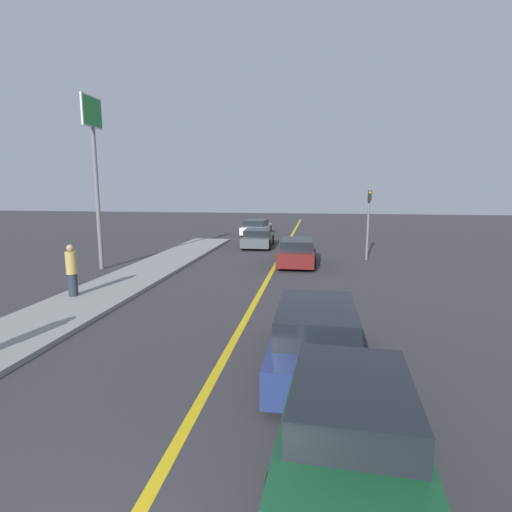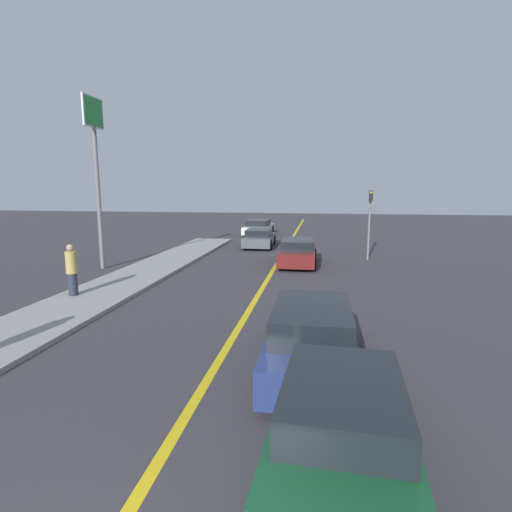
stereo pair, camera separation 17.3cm
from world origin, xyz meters
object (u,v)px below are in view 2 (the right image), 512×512
Objects in this scene: car_oncoming_far at (259,227)px; car_ahead_center at (312,337)px; car_near_right_lane at (341,422)px; traffic_light at (370,217)px; pedestrian_mid_group at (72,270)px; car_far_distant at (298,252)px; car_parked_left_lot at (259,238)px; roadside_sign at (95,147)px.

car_ahead_center is at bearing -76.17° from car_oncoming_far.
car_near_right_lane reaches higher than car_oncoming_far.
traffic_light is (2.17, 16.64, 1.65)m from car_near_right_lane.
car_oncoming_far is 2.61× the size of pedestrian_mid_group.
pedestrian_mid_group reaches higher than car_far_distant.
traffic_light is at bearing -32.89° from car_parked_left_lot.
car_oncoming_far is at bearing 101.34° from car_ahead_center.
car_ahead_center is at bearing -25.94° from pedestrian_mid_group.
car_near_right_lane is 0.91× the size of car_ahead_center.
car_parked_left_lot is 6.90m from car_oncoming_far.
car_oncoming_far reaches higher than car_parked_left_lot.
car_near_right_lane is 11.31m from pedestrian_mid_group.
car_near_right_lane is at bearing -76.48° from car_oncoming_far.
car_far_distant reaches higher than car_oncoming_far.
traffic_light is 0.47× the size of roadside_sign.
car_ahead_center reaches higher than car_parked_left_lot.
car_near_right_lane is 20.98m from car_parked_left_lot.
car_near_right_lane is at bearing -80.09° from car_parked_left_lot.
roadside_sign is at bearing -161.10° from traffic_light.
traffic_light is (7.61, -10.70, 1.68)m from car_oncoming_far.
car_near_right_lane is 14.88m from car_far_distant.
pedestrian_mid_group is at bearing -134.21° from car_far_distant.
pedestrian_mid_group is at bearing 153.84° from car_ahead_center.
car_far_distant is at bearing -65.49° from car_parked_left_lot.
car_far_distant is at bearing -153.39° from traffic_light.
car_oncoming_far is at bearing 104.27° from car_near_right_lane.
pedestrian_mid_group is (-7.31, -7.69, 0.41)m from car_far_distant.
car_parked_left_lot is 7.76m from traffic_light.
car_oncoming_far is (-5.44, 27.34, -0.03)m from car_near_right_lane.
traffic_light reaches higher than car_oncoming_far.
car_ahead_center is at bearing -79.55° from car_parked_left_lot.
car_near_right_lane is 27.87m from car_oncoming_far.
traffic_light reaches higher than car_near_right_lane.
car_parked_left_lot is (-2.85, 5.72, -0.05)m from car_far_distant.
pedestrian_mid_group is at bearing 144.02° from car_near_right_lane.
car_ahead_center is 2.58× the size of pedestrian_mid_group.
car_far_distant is 6.39m from car_parked_left_lot.
roadside_sign reaches higher than traffic_light.
car_oncoming_far is 0.59× the size of roadside_sign.
roadside_sign is at bearing 137.76° from car_ahead_center.
car_parked_left_lot is (-3.85, 17.45, -0.10)m from car_ahead_center.
car_ahead_center is at bearing 101.82° from car_near_right_lane.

